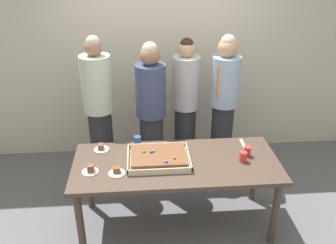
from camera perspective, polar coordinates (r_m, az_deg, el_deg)
ground_plane at (r=3.94m, az=1.18°, el=-15.39°), size 12.00×12.00×0.00m
interior_back_panel at (r=4.67m, az=-0.63°, el=12.49°), size 8.00×0.12×3.00m
party_table at (r=3.53m, az=1.28°, el=-7.38°), size 1.95×0.83×0.75m
sheet_cake at (r=3.48m, az=-1.49°, el=-5.54°), size 0.59×0.47×0.10m
plated_slice_near_left at (r=3.35m, az=-7.97°, el=-7.69°), size 0.15×0.15×0.06m
plated_slice_near_right at (r=3.72m, az=-10.36°, el=-4.02°), size 0.15×0.15×0.06m
plated_slice_far_left at (r=3.40m, az=-11.97°, el=-7.32°), size 0.15×0.15×0.08m
drink_cup_nearest at (r=3.54m, az=11.61°, el=-5.32°), size 0.07×0.07×0.10m
drink_cup_middle at (r=3.74m, az=-4.77°, el=-2.94°), size 0.07×0.07×0.10m
drink_cup_far_end at (r=3.64m, az=12.22°, el=-4.47°), size 0.07×0.07×0.10m
cake_server_utensil at (r=3.84m, az=11.61°, el=-3.38°), size 0.03×0.20×0.01m
person_serving_front at (r=4.32m, az=8.66°, el=2.74°), size 0.32×0.32×1.73m
person_green_shirt_behind at (r=4.17m, az=-10.67°, el=1.77°), size 0.33×0.33×1.76m
person_striped_tie_right at (r=4.12m, az=-2.63°, el=1.44°), size 0.33×0.33×1.69m
person_far_right_suit at (r=4.39m, az=2.73°, el=2.78°), size 0.32×0.32×1.67m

